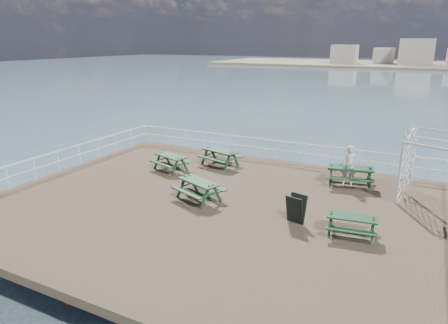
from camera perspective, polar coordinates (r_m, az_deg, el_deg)
ground at (r=16.07m, az=-0.92°, el=-6.47°), size 18.00×14.00×0.30m
railing at (r=17.90m, az=2.71°, el=-0.49°), size 17.77×13.76×1.10m
picnic_table_a at (r=20.67m, az=-0.58°, el=1.12°), size 2.24×1.98×0.93m
picnic_table_b at (r=20.12m, az=-7.63°, el=0.38°), size 2.11×1.90×0.85m
picnic_table_c at (r=18.68m, az=17.58°, el=-1.38°), size 2.23×1.92×0.96m
picnic_table_d at (r=16.25m, az=-3.62°, el=-3.44°), size 2.28×2.07×0.91m
picnic_table_e at (r=14.00m, az=17.78°, el=-8.11°), size 1.76×1.49×0.78m
trellis_arbor at (r=17.23m, az=28.07°, el=-1.52°), size 2.76×2.04×3.07m
sandwich_board at (r=14.44m, az=10.25°, el=-6.67°), size 0.72×0.59×1.06m
person at (r=18.51m, az=17.44°, el=-0.53°), size 0.72×0.52×1.84m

